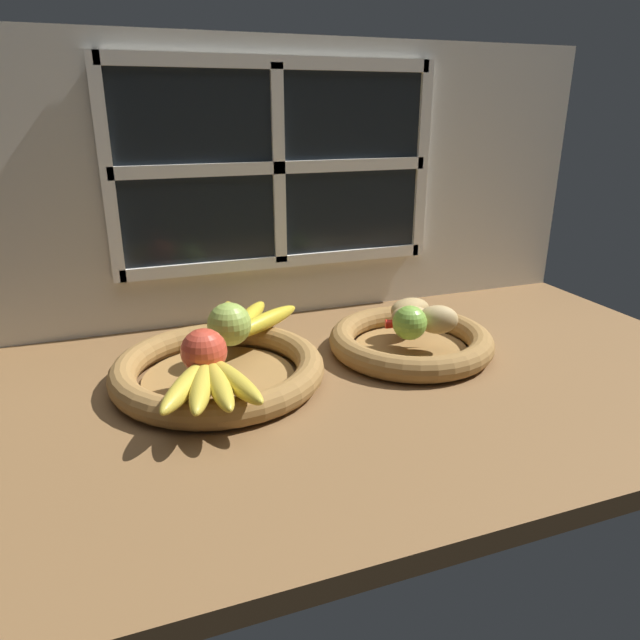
# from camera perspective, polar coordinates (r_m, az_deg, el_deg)

# --- Properties ---
(ground_plane) EXTENTS (1.40, 0.90, 0.03)m
(ground_plane) POSITION_cam_1_polar(r_m,az_deg,el_deg) (1.01, 0.74, -5.33)
(ground_plane) COLOR brown
(back_wall) EXTENTS (1.40, 0.05, 0.55)m
(back_wall) POSITION_cam_1_polar(r_m,az_deg,el_deg) (1.20, -4.38, 13.40)
(back_wall) COLOR silver
(back_wall) RESTS_ON ground_plane
(fruit_bowl_left) EXTENTS (0.35, 0.35, 0.04)m
(fruit_bowl_left) POSITION_cam_1_polar(r_m,az_deg,el_deg) (0.96, -9.99, -4.88)
(fruit_bowl_left) COLOR olive
(fruit_bowl_left) RESTS_ON ground_plane
(fruit_bowl_right) EXTENTS (0.30, 0.30, 0.04)m
(fruit_bowl_right) POSITION_cam_1_polar(r_m,az_deg,el_deg) (1.06, 8.93, -2.11)
(fruit_bowl_right) COLOR olive
(fruit_bowl_right) RESTS_ON ground_plane
(apple_red_front) EXTENTS (0.07, 0.07, 0.07)m
(apple_red_front) POSITION_cam_1_polar(r_m,az_deg,el_deg) (0.88, -11.39, -3.05)
(apple_red_front) COLOR #CC422D
(apple_red_front) RESTS_ON fruit_bowl_left
(apple_green_back) EXTENTS (0.07, 0.07, 0.07)m
(apple_green_back) POSITION_cam_1_polar(r_m,az_deg,el_deg) (0.97, -8.94, -0.42)
(apple_green_back) COLOR #99B74C
(apple_green_back) RESTS_ON fruit_bowl_left
(banana_bunch_front) EXTENTS (0.15, 0.18, 0.03)m
(banana_bunch_front) POSITION_cam_1_polar(r_m,az_deg,el_deg) (0.83, -10.82, -6.09)
(banana_bunch_front) COLOR gold
(banana_bunch_front) RESTS_ON fruit_bowl_left
(banana_bunch_back) EXTENTS (0.17, 0.20, 0.03)m
(banana_bunch_back) POSITION_cam_1_polar(r_m,az_deg,el_deg) (1.05, -7.26, -0.01)
(banana_bunch_back) COLOR gold
(banana_bunch_back) RESTS_ON fruit_bowl_left
(potato_large) EXTENTS (0.09, 0.08, 0.04)m
(potato_large) POSITION_cam_1_polar(r_m,az_deg,el_deg) (1.05, 9.07, 0.21)
(potato_large) COLOR tan
(potato_large) RESTS_ON fruit_bowl_right
(potato_small) EXTENTS (0.08, 0.07, 0.05)m
(potato_small) POSITION_cam_1_polar(r_m,az_deg,el_deg) (1.04, 11.54, 0.04)
(potato_small) COLOR tan
(potato_small) RESTS_ON fruit_bowl_right
(potato_back) EXTENTS (0.08, 0.06, 0.04)m
(potato_back) POSITION_cam_1_polar(r_m,az_deg,el_deg) (1.09, 8.88, 1.06)
(potato_back) COLOR tan
(potato_back) RESTS_ON fruit_bowl_right
(lime_near) EXTENTS (0.06, 0.06, 0.06)m
(lime_near) POSITION_cam_1_polar(r_m,az_deg,el_deg) (1.00, 8.85, -0.27)
(lime_near) COLOR #7AAD3D
(lime_near) RESTS_ON fruit_bowl_right
(chili_pepper) EXTENTS (0.10, 0.05, 0.02)m
(chili_pepper) POSITION_cam_1_polar(r_m,az_deg,el_deg) (1.06, 9.25, -0.36)
(chili_pepper) COLOR red
(chili_pepper) RESTS_ON fruit_bowl_right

